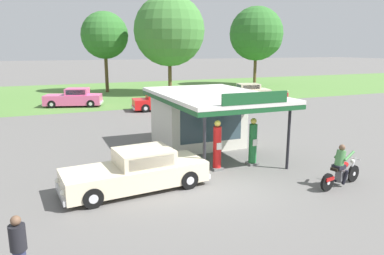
# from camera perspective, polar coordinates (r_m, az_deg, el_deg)

# --- Properties ---
(ground_plane) EXTENTS (300.00, 300.00, 0.00)m
(ground_plane) POSITION_cam_1_polar(r_m,az_deg,el_deg) (13.40, 4.86, -9.13)
(ground_plane) COLOR slate
(grass_verge_strip) EXTENTS (120.00, 24.00, 0.01)m
(grass_verge_strip) POSITION_cam_1_polar(r_m,az_deg,el_deg) (41.74, -14.42, 5.28)
(grass_verge_strip) COLOR #56843D
(grass_verge_strip) RESTS_ON ground
(service_station_kiosk) EXTENTS (4.68, 7.37, 3.33)m
(service_station_kiosk) POSITION_cam_1_polar(r_m,az_deg,el_deg) (18.11, 1.44, 2.17)
(service_station_kiosk) COLOR silver
(service_station_kiosk) RESTS_ON ground
(gas_pump_nearside) EXTENTS (0.44, 0.44, 2.08)m
(gas_pump_nearside) POSITION_cam_1_polar(r_m,az_deg,el_deg) (14.79, 4.00, -3.13)
(gas_pump_nearside) COLOR slate
(gas_pump_nearside) RESTS_ON ground
(gas_pump_offside) EXTENTS (0.44, 0.44, 2.05)m
(gas_pump_offside) POSITION_cam_1_polar(r_m,az_deg,el_deg) (15.60, 9.59, -2.51)
(gas_pump_offside) COLOR slate
(gas_pump_offside) RESTS_ON ground
(motorcycle_with_rider) EXTENTS (2.19, 0.77, 1.58)m
(motorcycle_with_rider) POSITION_cam_1_polar(r_m,az_deg,el_deg) (14.13, 22.44, -6.10)
(motorcycle_with_rider) COLOR black
(motorcycle_with_rider) RESTS_ON ground
(featured_classic_sedan) EXTENTS (5.33, 2.29, 1.43)m
(featured_classic_sedan) POSITION_cam_1_polar(r_m,az_deg,el_deg) (12.99, -8.70, -6.89)
(featured_classic_sedan) COLOR beige
(featured_classic_sedan) RESTS_ON ground
(parked_car_back_row_far_right) EXTENTS (5.15, 3.10, 1.56)m
(parked_car_back_row_far_right) POSITION_cam_1_polar(r_m,az_deg,el_deg) (32.72, -18.15, 4.42)
(parked_car_back_row_far_right) COLOR #E55993
(parked_car_back_row_far_right) RESTS_ON ground
(parked_car_back_row_centre) EXTENTS (5.35, 2.91, 1.52)m
(parked_car_back_row_centre) POSITION_cam_1_polar(r_m,az_deg,el_deg) (35.95, 8.34, 5.55)
(parked_car_back_row_centre) COLOR beige
(parked_car_back_row_centre) RESTS_ON ground
(parked_car_second_row_spare) EXTENTS (5.52, 2.33, 1.46)m
(parked_car_second_row_spare) POSITION_cam_1_polar(r_m,az_deg,el_deg) (29.46, -4.39, 4.12)
(parked_car_second_row_spare) COLOR red
(parked_car_second_row_spare) RESTS_ON ground
(bystander_chatting_near_pumps) EXTENTS (0.34, 0.34, 1.51)m
(bystander_chatting_near_pumps) POSITION_cam_1_polar(r_m,az_deg,el_deg) (31.05, 14.65, 4.40)
(bystander_chatting_near_pumps) COLOR black
(bystander_chatting_near_pumps) RESTS_ON ground
(bystander_strolling_foreground) EXTENTS (0.34, 0.34, 1.55)m
(bystander_strolling_foreground) POSITION_cam_1_polar(r_m,az_deg,el_deg) (8.76, -25.69, -16.83)
(bystander_strolling_foreground) COLOR #2D3351
(bystander_strolling_foreground) RESTS_ON ground
(tree_oak_right) EXTENTS (5.18, 5.18, 8.91)m
(tree_oak_right) POSITION_cam_1_polar(r_m,az_deg,el_deg) (42.22, -13.47, 13.88)
(tree_oak_right) COLOR brown
(tree_oak_right) RESTS_ON ground
(tree_oak_centre) EXTENTS (7.00, 7.00, 10.28)m
(tree_oak_centre) POSITION_cam_1_polar(r_m,az_deg,el_deg) (49.57, 10.39, 14.21)
(tree_oak_centre) COLOR brown
(tree_oak_centre) RESTS_ON ground
(tree_oak_far_right) EXTENTS (7.46, 7.46, 10.46)m
(tree_oak_far_right) POSITION_cam_1_polar(r_m,az_deg,el_deg) (39.50, -3.69, 14.82)
(tree_oak_far_right) COLOR brown
(tree_oak_far_right) RESTS_ON ground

